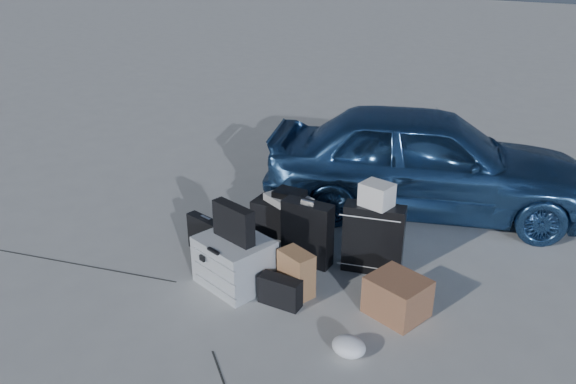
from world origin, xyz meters
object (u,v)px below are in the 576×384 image
Objects in this scene: suitcase_right at (373,239)px; suitcase_left at (307,233)px; pelican_case at (235,262)px; briefcase at (207,236)px; cardboard_box at (397,297)px; car at (426,160)px; duffel_bag at (287,219)px.

suitcase_left is at bearing -176.85° from suitcase_right.
pelican_case is 0.64m from briefcase.
suitcase_left is (0.90, 0.42, 0.13)m from briefcase.
cardboard_box is at bearing -19.77° from suitcase_left.
car is 2.16m from cardboard_box.
car reaches higher than pelican_case.
cardboard_box is (1.96, 0.15, -0.02)m from briefcase.
duffel_bag is (-1.05, 0.11, -0.15)m from suitcase_right.
pelican_case is at bearing 139.45° from car.
cardboard_box is at bearing 27.59° from pelican_case.
suitcase_right is 0.92× the size of duffel_bag.
suitcase_left reaches higher than duffel_bag.
suitcase_right is (0.57, 0.23, 0.02)m from suitcase_left.
suitcase_left is at bearing 142.84° from car.
duffel_bag is at bearing 123.74° from car.
pelican_case is 1.29× the size of briefcase.
duffel_bag is at bearing 154.80° from suitcase_right.
briefcase is at bearing 166.58° from pelican_case.
suitcase_left is at bearing 165.79° from cardboard_box.
duffel_bag is at bearing 109.74° from pelican_case.
suitcase_right is 1.48× the size of cardboard_box.
briefcase is at bearing -125.76° from duffel_bag.
duffel_bag is (0.42, 0.76, -0.01)m from briefcase.
pelican_case is at bearing -120.74° from suitcase_left.
pelican_case is 0.86× the size of duffel_bag.
suitcase_left is 0.62m from suitcase_right.
pelican_case reaches higher than briefcase.
duffel_bag is 1.66m from cardboard_box.
car is 5.66× the size of suitcase_left.
car is at bearing 50.36° from duffel_bag.
pelican_case is at bearing -88.10° from duffel_bag.
car is 1.72m from duffel_bag.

